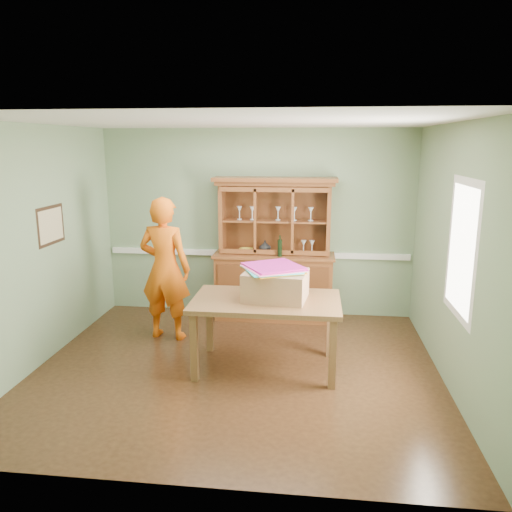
# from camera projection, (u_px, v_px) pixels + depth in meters

# --- Properties ---
(floor) EXTENTS (4.50, 4.50, 0.00)m
(floor) POSITION_uv_depth(u_px,v_px,m) (237.00, 369.00, 5.63)
(floor) COLOR #4E3019
(floor) RESTS_ON ground
(ceiling) EXTENTS (4.50, 4.50, 0.00)m
(ceiling) POSITION_uv_depth(u_px,v_px,m) (234.00, 122.00, 5.04)
(ceiling) COLOR white
(ceiling) RESTS_ON wall_back
(wall_back) EXTENTS (4.50, 0.00, 4.50)m
(wall_back) POSITION_uv_depth(u_px,v_px,m) (257.00, 223.00, 7.27)
(wall_back) COLOR gray
(wall_back) RESTS_ON floor
(wall_left) EXTENTS (0.00, 4.00, 4.00)m
(wall_left) POSITION_uv_depth(u_px,v_px,m) (37.00, 247.00, 5.59)
(wall_left) COLOR gray
(wall_left) RESTS_ON floor
(wall_right) EXTENTS (0.00, 4.00, 4.00)m
(wall_right) POSITION_uv_depth(u_px,v_px,m) (454.00, 258.00, 5.08)
(wall_right) COLOR gray
(wall_right) RESTS_ON floor
(wall_front) EXTENTS (4.50, 0.00, 4.50)m
(wall_front) POSITION_uv_depth(u_px,v_px,m) (190.00, 314.00, 3.40)
(wall_front) COLOR gray
(wall_front) RESTS_ON floor
(chair_rail) EXTENTS (4.41, 0.05, 0.08)m
(chair_rail) POSITION_uv_depth(u_px,v_px,m) (257.00, 254.00, 7.35)
(chair_rail) COLOR white
(chair_rail) RESTS_ON wall_back
(framed_map) EXTENTS (0.03, 0.60, 0.46)m
(framed_map) POSITION_uv_depth(u_px,v_px,m) (51.00, 225.00, 5.83)
(framed_map) COLOR #312013
(framed_map) RESTS_ON wall_left
(window_panel) EXTENTS (0.03, 0.96, 1.36)m
(window_panel) POSITION_uv_depth(u_px,v_px,m) (461.00, 249.00, 4.76)
(window_panel) COLOR white
(window_panel) RESTS_ON wall_right
(china_hutch) EXTENTS (1.73, 0.57, 2.03)m
(china_hutch) POSITION_uv_depth(u_px,v_px,m) (274.00, 270.00, 7.16)
(china_hutch) COLOR brown
(china_hutch) RESTS_ON floor
(dining_table) EXTENTS (1.62, 0.98, 0.81)m
(dining_table) POSITION_uv_depth(u_px,v_px,m) (266.00, 308.00, 5.50)
(dining_table) COLOR brown
(dining_table) RESTS_ON floor
(cardboard_box) EXTENTS (0.73, 0.61, 0.31)m
(cardboard_box) POSITION_uv_depth(u_px,v_px,m) (276.00, 285.00, 5.47)
(cardboard_box) COLOR tan
(cardboard_box) RESTS_ON dining_table
(kite_stack) EXTENTS (0.74, 0.74, 0.05)m
(kite_stack) POSITION_uv_depth(u_px,v_px,m) (273.00, 268.00, 5.46)
(kite_stack) COLOR orange
(kite_stack) RESTS_ON cardboard_box
(person) EXTENTS (0.73, 0.53, 1.84)m
(person) POSITION_uv_depth(u_px,v_px,m) (165.00, 269.00, 6.37)
(person) COLOR orange
(person) RESTS_ON floor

